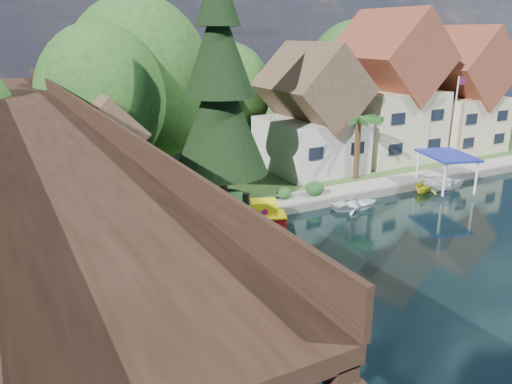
{
  "coord_description": "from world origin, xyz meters",
  "views": [
    {
      "loc": [
        -17.71,
        -20.02,
        12.18
      ],
      "look_at": [
        -3.76,
        6.0,
        2.74
      ],
      "focal_mm": 35.0,
      "sensor_mm": 36.0,
      "label": 1
    }
  ],
  "objects_px": {
    "conifer": "(219,88)",
    "palm_tree": "(359,121)",
    "trestle_bridge": "(40,182)",
    "house_left": "(310,117)",
    "boat_canopy": "(445,175)",
    "house_center": "(386,96)",
    "boat_white_a": "(356,203)",
    "shed": "(106,159)",
    "house_right": "(456,98)",
    "flagpole": "(456,111)",
    "boat_yellow": "(424,185)",
    "tugboat": "(261,217)"
  },
  "relations": [
    {
      "from": "flagpole",
      "to": "tugboat",
      "type": "relative_size",
      "value": 2.17
    },
    {
      "from": "house_right",
      "to": "boat_canopy",
      "type": "relative_size",
      "value": 2.27
    },
    {
      "from": "flagpole",
      "to": "tugboat",
      "type": "distance_m",
      "value": 23.35
    },
    {
      "from": "house_left",
      "to": "house_right",
      "type": "relative_size",
      "value": 0.88
    },
    {
      "from": "house_left",
      "to": "conifer",
      "type": "xyz_separation_m",
      "value": [
        -10.47,
        -4.14,
        3.41
      ]
    },
    {
      "from": "trestle_bridge",
      "to": "house_center",
      "type": "xyz_separation_m",
      "value": [
        32.0,
        11.33,
        1.07
      ]
    },
    {
      "from": "house_right",
      "to": "boat_yellow",
      "type": "xyz_separation_m",
      "value": [
        -12.98,
        -8.89,
        -5.11
      ]
    },
    {
      "from": "boat_yellow",
      "to": "tugboat",
      "type": "bearing_deg",
      "value": 71.13
    },
    {
      "from": "house_center",
      "to": "palm_tree",
      "type": "distance_m",
      "value": 8.79
    },
    {
      "from": "house_right",
      "to": "conifer",
      "type": "distance_m",
      "value": 28.91
    },
    {
      "from": "palm_tree",
      "to": "trestle_bridge",
      "type": "bearing_deg",
      "value": -165.4
    },
    {
      "from": "trestle_bridge",
      "to": "tugboat",
      "type": "distance_m",
      "value": 13.93
    },
    {
      "from": "trestle_bridge",
      "to": "shed",
      "type": "height_order",
      "value": "trestle_bridge"
    },
    {
      "from": "house_left",
      "to": "house_right",
      "type": "distance_m",
      "value": 18.01
    },
    {
      "from": "house_right",
      "to": "palm_tree",
      "type": "xyz_separation_m",
      "value": [
        -16.23,
        -4.38,
        -0.46
      ]
    },
    {
      "from": "house_right",
      "to": "flagpole",
      "type": "distance_m",
      "value": 7.35
    },
    {
      "from": "boat_white_a",
      "to": "shed",
      "type": "bearing_deg",
      "value": 69.73
    },
    {
      "from": "house_left",
      "to": "flagpole",
      "type": "height_order",
      "value": "house_left"
    },
    {
      "from": "house_center",
      "to": "boat_yellow",
      "type": "xyz_separation_m",
      "value": [
        -3.98,
        -9.39,
        -5.75
      ]
    },
    {
      "from": "palm_tree",
      "to": "boat_yellow",
      "type": "xyz_separation_m",
      "value": [
        3.26,
        -4.51,
        -4.65
      ]
    },
    {
      "from": "shed",
      "to": "flagpole",
      "type": "distance_m",
      "value": 30.7
    },
    {
      "from": "boat_canopy",
      "to": "house_center",
      "type": "bearing_deg",
      "value": 77.33
    },
    {
      "from": "house_center",
      "to": "palm_tree",
      "type": "relative_size",
      "value": 2.52
    },
    {
      "from": "house_right",
      "to": "boat_yellow",
      "type": "bearing_deg",
      "value": -145.58
    },
    {
      "from": "trestle_bridge",
      "to": "house_left",
      "type": "xyz_separation_m",
      "value": [
        23.0,
        10.83,
        -0.21
      ]
    },
    {
      "from": "conifer",
      "to": "boat_white_a",
      "type": "distance_m",
      "value": 12.75
    },
    {
      "from": "house_left",
      "to": "boat_canopy",
      "type": "distance_m",
      "value": 12.18
    },
    {
      "from": "conifer",
      "to": "shed",
      "type": "bearing_deg",
      "value": 160.68
    },
    {
      "from": "conifer",
      "to": "tugboat",
      "type": "height_order",
      "value": "conifer"
    },
    {
      "from": "house_right",
      "to": "house_left",
      "type": "bearing_deg",
      "value": -180.0
    },
    {
      "from": "house_left",
      "to": "tugboat",
      "type": "bearing_deg",
      "value": -137.17
    },
    {
      "from": "trestle_bridge",
      "to": "boat_yellow",
      "type": "height_order",
      "value": "trestle_bridge"
    },
    {
      "from": "trestle_bridge",
      "to": "house_center",
      "type": "relative_size",
      "value": 3.18
    },
    {
      "from": "house_right",
      "to": "boat_canopy",
      "type": "height_order",
      "value": "house_right"
    },
    {
      "from": "house_right",
      "to": "boat_white_a",
      "type": "bearing_deg",
      "value": -155.34
    },
    {
      "from": "house_center",
      "to": "flagpole",
      "type": "relative_size",
      "value": 1.73
    },
    {
      "from": "house_right",
      "to": "conifer",
      "type": "bearing_deg",
      "value": -171.73
    },
    {
      "from": "conifer",
      "to": "house_center",
      "type": "bearing_deg",
      "value": 13.4
    },
    {
      "from": "flagpole",
      "to": "conifer",
      "type": "bearing_deg",
      "value": 178.26
    },
    {
      "from": "conifer",
      "to": "palm_tree",
      "type": "xyz_separation_m",
      "value": [
        12.24,
        -0.24,
        -3.23
      ]
    },
    {
      "from": "trestle_bridge",
      "to": "palm_tree",
      "type": "distance_m",
      "value": 25.59
    },
    {
      "from": "conifer",
      "to": "flagpole",
      "type": "distance_m",
      "value": 23.18
    },
    {
      "from": "palm_tree",
      "to": "flagpole",
      "type": "height_order",
      "value": "flagpole"
    },
    {
      "from": "boat_canopy",
      "to": "boat_yellow",
      "type": "distance_m",
      "value": 1.93
    },
    {
      "from": "palm_tree",
      "to": "boat_canopy",
      "type": "distance_m",
      "value": 8.13
    },
    {
      "from": "shed",
      "to": "boat_yellow",
      "type": "bearing_deg",
      "value": -17.79
    },
    {
      "from": "house_center",
      "to": "boat_white_a",
      "type": "distance_m",
      "value": 15.96
    },
    {
      "from": "tugboat",
      "to": "house_left",
      "type": "bearing_deg",
      "value": 42.83
    },
    {
      "from": "house_center",
      "to": "boat_canopy",
      "type": "relative_size",
      "value": 2.53
    },
    {
      "from": "house_center",
      "to": "house_right",
      "type": "xyz_separation_m",
      "value": [
        9.0,
        -0.5,
        -0.64
      ]
    }
  ]
}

